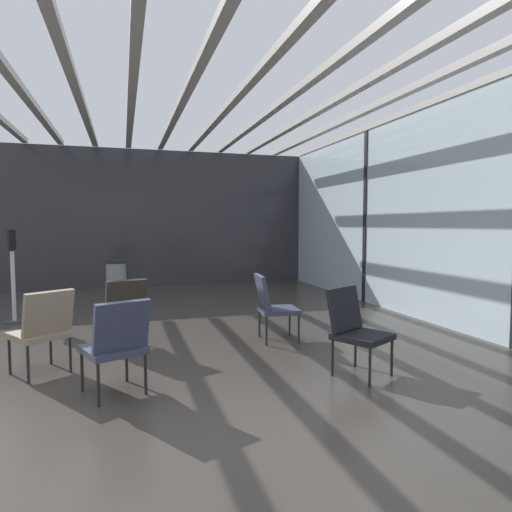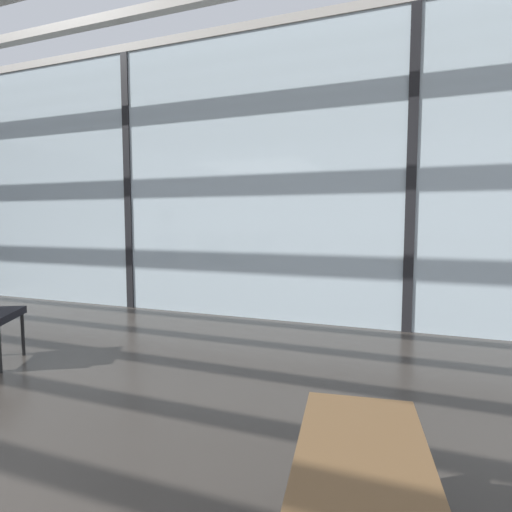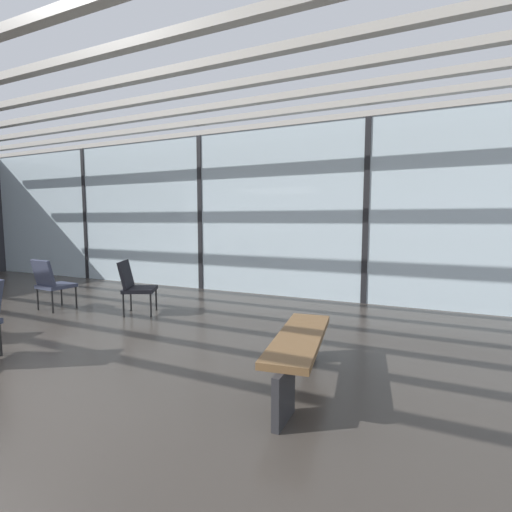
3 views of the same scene
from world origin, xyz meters
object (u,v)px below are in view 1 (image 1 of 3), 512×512
lounge_chair_4 (355,326)px  trash_bin (116,283)px  lounge_chair_1 (123,309)px  lounge_chair_2 (272,303)px  info_sign (13,279)px  lounge_chair_0 (43,327)px  lounge_chair_3 (117,341)px

lounge_chair_4 → trash_bin: size_ratio=1.01×
lounge_chair_1 → lounge_chair_2: size_ratio=1.00×
lounge_chair_1 → info_sign: 2.62m
lounge_chair_4 → trash_bin: (-4.62, -2.36, -0.06)m
lounge_chair_4 → lounge_chair_0: bearing=135.6°
lounge_chair_0 → lounge_chair_2: size_ratio=1.00×
info_sign → lounge_chair_3: bearing=23.8°
lounge_chair_0 → lounge_chair_3: bearing=98.2°
lounge_chair_0 → lounge_chair_4: 3.13m
lounge_chair_0 → lounge_chair_3: size_ratio=1.00×
trash_bin → info_sign: size_ratio=0.60×
lounge_chair_4 → lounge_chair_1: bearing=116.4°
lounge_chair_2 → trash_bin: lounge_chair_2 is taller
lounge_chair_2 → lounge_chair_0: bearing=107.8°
lounge_chair_2 → trash_bin: size_ratio=1.01×
info_sign → lounge_chair_1: bearing=38.4°
lounge_chair_1 → info_sign: info_sign is taller
lounge_chair_4 → info_sign: bearing=108.4°
lounge_chair_2 → info_sign: 4.10m
trash_bin → info_sign: info_sign is taller
lounge_chair_0 → lounge_chair_4: size_ratio=1.00×
lounge_chair_0 → lounge_chair_2: same height
lounge_chair_4 → info_sign: (-3.63, -3.86, 0.18)m
lounge_chair_0 → info_sign: (-2.76, -0.85, 0.18)m
lounge_chair_4 → info_sign: size_ratio=0.60×
lounge_chair_0 → info_sign: bearing=-106.8°
lounge_chair_2 → info_sign: size_ratio=0.60×
lounge_chair_4 → lounge_chair_2: bearing=76.7°
lounge_chair_1 → trash_bin: lounge_chair_1 is taller
lounge_chair_2 → trash_bin: bearing=37.1°
trash_bin → lounge_chair_2: bearing=31.8°
lounge_chair_3 → lounge_chair_4: (0.08, 2.30, 0.00)m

